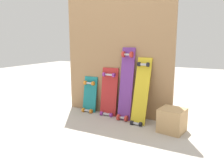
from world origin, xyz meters
TOP-DOWN VIEW (x-y plane):
  - ground_plane at (0.00, 0.00)m, footprint 12.00×12.00m
  - plywood_wall_panel at (0.00, 0.07)m, footprint 1.49×0.04m
  - skateboard_teal at (-0.38, -0.01)m, footprint 0.20×0.15m
  - skateboard_red at (-0.08, -0.01)m, footprint 0.23×0.16m
  - skateboard_purple at (0.18, -0.05)m, footprint 0.17×0.23m
  - skateboard_yellow at (0.40, -0.08)m, footprint 0.18×0.29m
  - wooden_crate at (0.80, -0.20)m, footprint 0.29×0.29m

SIDE VIEW (x-z plane):
  - ground_plane at x=0.00m, z-range 0.00..0.00m
  - wooden_crate at x=0.80m, z-range 0.00..0.26m
  - skateboard_teal at x=-0.38m, z-range -0.07..0.49m
  - skateboard_red at x=-0.08m, z-range -0.07..0.62m
  - skateboard_yellow at x=0.40m, z-range -0.07..0.78m
  - skateboard_purple at x=0.18m, z-range -0.06..0.89m
  - plywood_wall_panel at x=0.00m, z-range 0.00..1.75m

